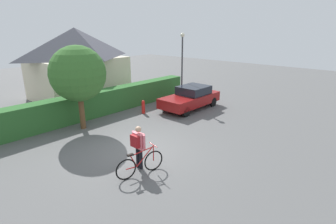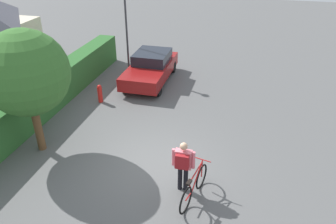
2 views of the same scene
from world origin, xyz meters
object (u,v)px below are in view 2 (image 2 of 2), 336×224
at_px(parked_car_near, 151,67).
at_px(street_lamp, 126,15).
at_px(person_rider, 183,163).
at_px(bicycle, 194,187).
at_px(tree_kerbside, 26,73).
at_px(fire_hydrant, 100,93).

height_order(parked_car_near, street_lamp, street_lamp).
distance_m(parked_car_near, person_rider, 7.94).
distance_m(bicycle, person_rider, 0.73).
bearing_deg(street_lamp, person_rider, -150.26).
bearing_deg(person_rider, tree_kerbside, 81.06).
bearing_deg(bicycle, street_lamp, 30.89).
relative_size(bicycle, fire_hydrant, 2.23).
height_order(parked_car_near, person_rider, person_rider).
xyz_separation_m(person_rider, street_lamp, (8.22, 4.70, 1.96)).
distance_m(parked_car_near, tree_kerbside, 7.06).
bearing_deg(fire_hydrant, parked_car_near, -28.28).
bearing_deg(bicycle, tree_kerbside, 79.01).
relative_size(person_rider, street_lamp, 0.35).
xyz_separation_m(parked_car_near, tree_kerbside, (-6.47, 1.94, 2.08)).
distance_m(person_rider, tree_kerbside, 5.49).
distance_m(parked_car_near, fire_hydrant, 3.11).
xyz_separation_m(bicycle, person_rider, (0.26, 0.38, 0.57)).
xyz_separation_m(street_lamp, tree_kerbside, (-7.42, 0.42, -0.14)).
distance_m(street_lamp, tree_kerbside, 7.43).
height_order(parked_car_near, bicycle, parked_car_near).
distance_m(person_rider, street_lamp, 9.67).
xyz_separation_m(parked_car_near, bicycle, (-7.53, -3.56, -0.30)).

